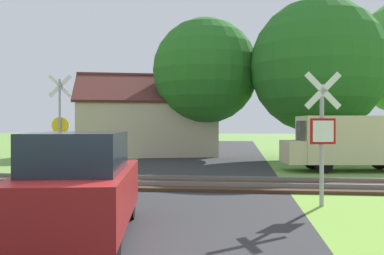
% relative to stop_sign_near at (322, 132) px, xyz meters
% --- Properties ---
extents(road_asphalt, '(6.93, 80.00, 0.01)m').
position_rel_stop_sign_near_xyz_m(road_asphalt, '(-3.99, -2.18, -1.73)').
color(road_asphalt, '#2D2D30').
rests_on(road_asphalt, ground).
extents(rail_track, '(60.00, 2.60, 0.22)m').
position_rel_stop_sign_near_xyz_m(rail_track, '(-3.99, 2.98, -1.68)').
color(rail_track, '#422D1E').
rests_on(rail_track, ground).
extents(stop_sign_near, '(0.87, 0.21, 3.13)m').
position_rel_stop_sign_near_xyz_m(stop_sign_near, '(0.00, 0.00, 0.00)').
color(stop_sign_near, '#9E9EA5').
rests_on(stop_sign_near, ground).
extents(crossing_sign_far, '(0.87, 0.18, 3.77)m').
position_rel_stop_sign_near_xyz_m(crossing_sign_far, '(-8.56, 5.05, 0.35)').
color(crossing_sign_far, '#9E9EA5').
rests_on(crossing_sign_far, ground).
extents(house, '(9.82, 8.39, 5.09)m').
position_rel_stop_sign_near_xyz_m(house, '(-7.79, 16.13, 0.04)').
color(house, '#C6B293').
rests_on(house, ground).
extents(tree_right, '(7.18, 7.18, 8.60)m').
position_rel_stop_sign_near_xyz_m(tree_right, '(2.22, 13.19, 3.27)').
color(tree_right, '#513823').
rests_on(tree_right, ground).
extents(tree_center, '(6.12, 6.12, 8.07)m').
position_rel_stop_sign_near_xyz_m(tree_center, '(-3.91, 14.63, 3.27)').
color(tree_center, '#513823').
rests_on(tree_center, ground).
extents(mail_truck, '(5.09, 2.45, 2.24)m').
position_rel_stop_sign_near_xyz_m(mail_truck, '(2.47, 7.73, -0.50)').
color(mail_truck, beige).
rests_on(mail_truck, ground).
extents(parked_car, '(2.30, 4.22, 1.78)m').
position_rel_stop_sign_near_xyz_m(parked_car, '(-4.55, -3.29, -0.84)').
color(parked_car, maroon).
rests_on(parked_car, ground).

